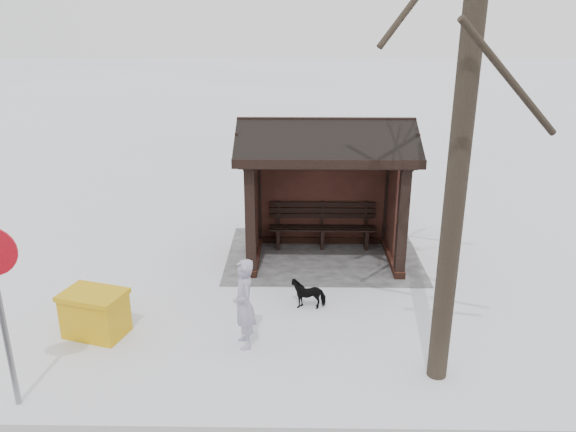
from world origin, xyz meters
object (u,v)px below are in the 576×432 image
object	(u,v)px
pedestrian	(244,304)
dog	(308,293)
grit_bin	(95,313)
bus_shelter	(325,160)

from	to	relation	value
pedestrian	dog	world-z (taller)	pedestrian
dog	pedestrian	bearing A→B (deg)	-38.78
pedestrian	grit_bin	size ratio (longest dim) A/B	1.28
dog	bus_shelter	bearing A→B (deg)	170.78
bus_shelter	pedestrian	distance (m)	4.12
pedestrian	dog	distance (m)	1.74
pedestrian	dog	size ratio (longest dim) A/B	2.38
grit_bin	dog	bearing A→B (deg)	-147.23
pedestrian	dog	xyz separation A→B (m)	(-1.04, -1.31, -0.48)
dog	grit_bin	world-z (taller)	grit_bin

